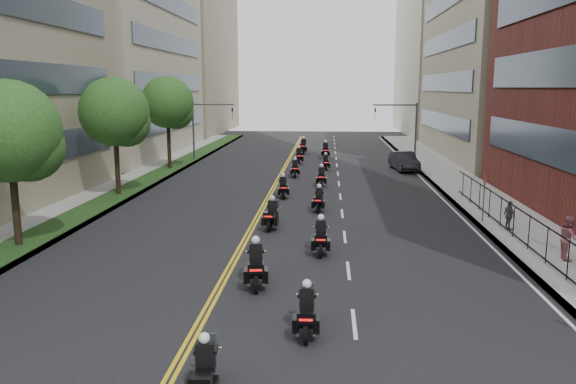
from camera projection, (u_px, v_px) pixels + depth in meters
name	position (u px, v px, depth m)	size (l,w,h in m)	color
sidewalk_right	(478.00, 197.00, 35.88)	(4.00, 90.00, 0.15)	gray
sidewalk_left	(113.00, 192.00, 37.55)	(4.00, 90.00, 0.15)	gray
grass_strip	(124.00, 191.00, 37.48)	(2.00, 90.00, 0.04)	#173A15
building_right_tan	(525.00, 4.00, 55.03)	(15.11, 28.00, 30.00)	gray
building_right_far	(456.00, 47.00, 84.81)	(15.00, 28.00, 26.00)	#ACA38B
building_left_far	(173.00, 48.00, 87.83)	(16.00, 28.00, 26.00)	gray
iron_fence	(537.00, 238.00, 23.06)	(0.05, 28.00, 1.50)	black
street_trees	(80.00, 123.00, 30.29)	(4.40, 38.40, 7.98)	black
traffic_signal_right	(406.00, 123.00, 52.06)	(4.09, 0.20, 5.60)	#3F3F44
traffic_signal_left	(203.00, 123.00, 53.38)	(4.09, 0.20, 5.60)	#3F3F44
motorcycle_0	(204.00, 374.00, 12.74)	(0.56, 2.10, 1.55)	black
motorcycle_1	(307.00, 313.00, 16.12)	(0.50, 2.16, 1.60)	black
motorcycle_2	(256.00, 266.00, 20.04)	(0.72, 2.43, 1.80)	black
motorcycle_3	(321.00, 238.00, 23.98)	(0.52, 2.28, 1.68)	black
motorcycle_4	(272.00, 216.00, 28.15)	(0.61, 2.27, 1.68)	black
motorcycle_5	(319.00, 200.00, 32.22)	(0.55, 2.11, 1.56)	black
motorcycle_6	(283.00, 188.00, 36.14)	(0.64, 2.13, 1.57)	black
motorcycle_7	(321.00, 177.00, 40.27)	(0.50, 2.17, 1.60)	black
motorcycle_8	(295.00, 169.00, 44.47)	(0.53, 2.13, 1.57)	black
motorcycle_9	(326.00, 163.00, 48.11)	(0.53, 2.07, 1.53)	black
motorcycle_10	(299.00, 157.00, 52.01)	(0.63, 2.34, 1.72)	black
motorcycle_11	(326.00, 151.00, 56.04)	(0.57, 2.49, 1.84)	black
motorcycle_12	(303.00, 147.00, 59.85)	(0.61, 2.54, 1.87)	black
parked_sedan	(404.00, 161.00, 47.95)	(1.67, 4.80, 1.58)	black
pedestrian_b	(569.00, 238.00, 22.60)	(0.87, 0.68, 1.80)	#9A545A
pedestrian_c	(509.00, 215.00, 27.27)	(0.85, 0.36, 1.46)	#404248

